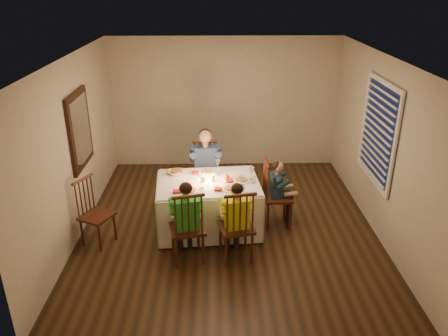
{
  "coord_description": "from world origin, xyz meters",
  "views": [
    {
      "loc": [
        -0.18,
        -5.96,
        3.58
      ],
      "look_at": [
        -0.06,
        0.15,
        0.92
      ],
      "focal_mm": 35.0,
      "sensor_mm": 36.0,
      "label": 1
    }
  ],
  "objects_px": {
    "chair_end": "(276,223)",
    "dining_table": "(208,195)",
    "chair_extra": "(100,242)",
    "child_teal": "(276,223)",
    "chair_adult": "(206,203)",
    "chair_near_right": "(236,257)",
    "chair_near_left": "(188,259)",
    "adult": "(206,203)",
    "child_yellow": "(236,257)",
    "serving_bowl": "(176,172)",
    "child_green": "(188,259)"
  },
  "relations": [
    {
      "from": "chair_near_right",
      "to": "child_teal",
      "type": "bearing_deg",
      "value": -138.61
    },
    {
      "from": "dining_table",
      "to": "adult",
      "type": "bearing_deg",
      "value": 88.88
    },
    {
      "from": "dining_table",
      "to": "chair_end",
      "type": "distance_m",
      "value": 1.21
    },
    {
      "from": "chair_near_left",
      "to": "serving_bowl",
      "type": "xyz_separation_m",
      "value": [
        -0.23,
        1.09,
        0.83
      ]
    },
    {
      "from": "child_green",
      "to": "chair_near_left",
      "type": "bearing_deg",
      "value": 77.06
    },
    {
      "from": "adult",
      "to": "chair_extra",
      "type": "bearing_deg",
      "value": -146.23
    },
    {
      "from": "chair_end",
      "to": "adult",
      "type": "bearing_deg",
      "value": 53.27
    },
    {
      "from": "chair_extra",
      "to": "child_teal",
      "type": "xyz_separation_m",
      "value": [
        2.66,
        0.49,
        0.0
      ]
    },
    {
      "from": "chair_near_right",
      "to": "chair_extra",
      "type": "xyz_separation_m",
      "value": [
        -1.99,
        0.41,
        0.0
      ]
    },
    {
      "from": "child_teal",
      "to": "chair_near_left",
      "type": "bearing_deg",
      "value": 120.19
    },
    {
      "from": "adult",
      "to": "serving_bowl",
      "type": "bearing_deg",
      "value": -133.88
    },
    {
      "from": "chair_near_right",
      "to": "chair_end",
      "type": "xyz_separation_m",
      "value": [
        0.68,
        0.9,
        0.0
      ]
    },
    {
      "from": "child_yellow",
      "to": "serving_bowl",
      "type": "bearing_deg",
      "value": -61.92
    },
    {
      "from": "chair_near_left",
      "to": "child_teal",
      "type": "xyz_separation_m",
      "value": [
        1.34,
        0.92,
        0.0
      ]
    },
    {
      "from": "chair_end",
      "to": "chair_extra",
      "type": "relative_size",
      "value": 1.07
    },
    {
      "from": "child_teal",
      "to": "adult",
      "type": "bearing_deg",
      "value": 53.27
    },
    {
      "from": "dining_table",
      "to": "serving_bowl",
      "type": "xyz_separation_m",
      "value": [
        -0.5,
        0.28,
        0.26
      ]
    },
    {
      "from": "child_green",
      "to": "serving_bowl",
      "type": "height_order",
      "value": "serving_bowl"
    },
    {
      "from": "serving_bowl",
      "to": "child_green",
      "type": "bearing_deg",
      "value": -78.26
    },
    {
      "from": "dining_table",
      "to": "child_yellow",
      "type": "bearing_deg",
      "value": -68.68
    },
    {
      "from": "chair_near_right",
      "to": "adult",
      "type": "distance_m",
      "value": 1.67
    },
    {
      "from": "child_green",
      "to": "child_teal",
      "type": "distance_m",
      "value": 1.63
    },
    {
      "from": "chair_near_left",
      "to": "serving_bowl",
      "type": "height_order",
      "value": "serving_bowl"
    },
    {
      "from": "dining_table",
      "to": "serving_bowl",
      "type": "distance_m",
      "value": 0.63
    },
    {
      "from": "child_green",
      "to": "serving_bowl",
      "type": "distance_m",
      "value": 1.39
    },
    {
      "from": "adult",
      "to": "chair_near_left",
      "type": "bearing_deg",
      "value": -101.85
    },
    {
      "from": "chair_adult",
      "to": "adult",
      "type": "bearing_deg",
      "value": 0.0
    },
    {
      "from": "child_teal",
      "to": "chair_end",
      "type": "bearing_deg",
      "value": 175.66
    },
    {
      "from": "chair_adult",
      "to": "chair_near_right",
      "type": "bearing_deg",
      "value": -78.76
    },
    {
      "from": "chair_near_left",
      "to": "adult",
      "type": "xyz_separation_m",
      "value": [
        0.22,
        1.63,
        0.0
      ]
    },
    {
      "from": "chair_extra",
      "to": "dining_table",
      "type": "bearing_deg",
      "value": -49.91
    },
    {
      "from": "chair_adult",
      "to": "adult",
      "type": "xyz_separation_m",
      "value": [
        0.0,
        0.0,
        0.0
      ]
    },
    {
      "from": "adult",
      "to": "child_teal",
      "type": "distance_m",
      "value": 1.32
    },
    {
      "from": "dining_table",
      "to": "chair_adult",
      "type": "bearing_deg",
      "value": 88.88
    },
    {
      "from": "chair_near_right",
      "to": "child_yellow",
      "type": "height_order",
      "value": "child_yellow"
    },
    {
      "from": "chair_extra",
      "to": "chair_end",
      "type": "bearing_deg",
      "value": -52.97
    },
    {
      "from": "dining_table",
      "to": "adult",
      "type": "relative_size",
      "value": 1.21
    },
    {
      "from": "chair_adult",
      "to": "serving_bowl",
      "type": "height_order",
      "value": "serving_bowl"
    },
    {
      "from": "dining_table",
      "to": "child_green",
      "type": "distance_m",
      "value": 1.03
    },
    {
      "from": "chair_extra",
      "to": "child_yellow",
      "type": "distance_m",
      "value": 2.03
    },
    {
      "from": "chair_end",
      "to": "dining_table",
      "type": "bearing_deg",
      "value": 91.42
    },
    {
      "from": "dining_table",
      "to": "chair_adult",
      "type": "xyz_separation_m",
      "value": [
        -0.05,
        0.82,
        -0.57
      ]
    },
    {
      "from": "chair_near_right",
      "to": "child_yellow",
      "type": "distance_m",
      "value": 0.0
    },
    {
      "from": "chair_near_left",
      "to": "chair_adult",
      "type": "bearing_deg",
      "value": -110.76
    },
    {
      "from": "chair_extra",
      "to": "chair_near_right",
      "type": "bearing_deg",
      "value": -75.09
    },
    {
      "from": "chair_near_left",
      "to": "child_yellow",
      "type": "relative_size",
      "value": 0.94
    },
    {
      "from": "chair_adult",
      "to": "chair_extra",
      "type": "relative_size",
      "value": 1.07
    },
    {
      "from": "adult",
      "to": "child_green",
      "type": "relative_size",
      "value": 1.13
    },
    {
      "from": "chair_extra",
      "to": "child_green",
      "type": "relative_size",
      "value": 0.86
    },
    {
      "from": "dining_table",
      "to": "chair_near_left",
      "type": "height_order",
      "value": "dining_table"
    }
  ]
}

